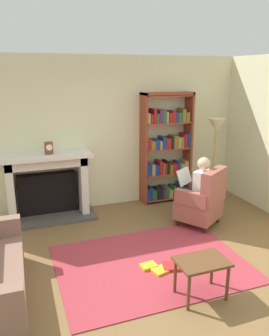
{
  "coord_description": "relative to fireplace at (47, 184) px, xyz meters",
  "views": [
    {
      "loc": [
        -1.56,
        -3.31,
        2.41
      ],
      "look_at": [
        0.1,
        1.2,
        1.05
      ],
      "focal_mm": 36.33,
      "sensor_mm": 36.0,
      "label": 1
    }
  ],
  "objects": [
    {
      "name": "ground",
      "position": [
        1.06,
        -2.3,
        -0.6
      ],
      "size": [
        14.0,
        14.0,
        0.0
      ],
      "primitive_type": "plane",
      "color": "brown"
    },
    {
      "name": "back_wall",
      "position": [
        1.06,
        0.25,
        0.75
      ],
      "size": [
        5.6,
        0.1,
        2.7
      ],
      "primitive_type": "cube",
      "color": "beige",
      "rests_on": "ground"
    },
    {
      "name": "area_rug",
      "position": [
        1.06,
        -2.0,
        -0.59
      ],
      "size": [
        2.4,
        1.8,
        0.01
      ],
      "primitive_type": "cube",
      "color": "#A1323D",
      "rests_on": "ground"
    },
    {
      "name": "fireplace",
      "position": [
        0.0,
        0.0,
        0.0
      ],
      "size": [
        1.5,
        0.64,
        1.13
      ],
      "color": "#4C4742",
      "rests_on": "ground"
    },
    {
      "name": "mantel_clock",
      "position": [
        0.05,
        -0.1,
        0.63
      ],
      "size": [
        0.14,
        0.14,
        0.19
      ],
      "color": "brown",
      "rests_on": "fireplace"
    },
    {
      "name": "bookshelf",
      "position": [
        2.22,
        0.03,
        0.39
      ],
      "size": [
        0.96,
        0.32,
        2.06
      ],
      "color": "brown",
      "rests_on": "ground"
    },
    {
      "name": "armchair_reading",
      "position": [
        2.28,
        -1.21,
        -0.17
      ],
      "size": [
        0.88,
        0.87,
        0.97
      ],
      "rotation": [
        0.0,
        0.0,
        3.73
      ],
      "color": "#331E14",
      "rests_on": "ground"
    },
    {
      "name": "seated_reader",
      "position": [
        2.22,
        -1.11,
        0.03
      ],
      "size": [
        0.55,
        0.59,
        1.14
      ],
      "rotation": [
        0.0,
        0.0,
        3.73
      ],
      "color": "white",
      "rests_on": "ground"
    },
    {
      "name": "side_table",
      "position": [
        1.31,
        -2.8,
        -0.22
      ],
      "size": [
        0.56,
        0.39,
        0.45
      ],
      "color": "brown",
      "rests_on": "ground"
    },
    {
      "name": "scattered_books",
      "position": [
        1.18,
        -2.17,
        -0.57
      ],
      "size": [
        0.56,
        0.34,
        0.04
      ],
      "color": "#334CA5",
      "rests_on": "area_rug"
    },
    {
      "name": "floor_lamp",
      "position": [
        2.96,
        -0.44,
        0.77
      ],
      "size": [
        0.32,
        0.32,
        1.62
      ],
      "color": "#B7933F",
      "rests_on": "ground"
    }
  ]
}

